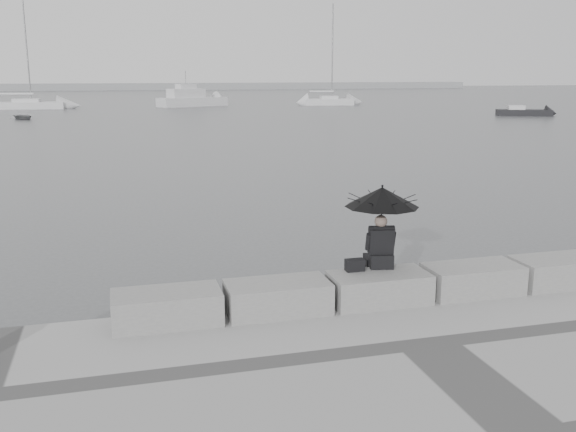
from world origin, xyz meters
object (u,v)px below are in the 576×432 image
object	(u,v)px
motor_cruiser	(192,99)
seated_person	(382,207)
small_motorboat	(524,112)
dinghy	(23,117)
sailboat_right	(329,101)
sailboat_left	(27,105)

from	to	relation	value
motor_cruiser	seated_person	bearing A→B (deg)	-117.08
small_motorboat	motor_cruiser	bearing A→B (deg)	160.97
dinghy	motor_cruiser	bearing A→B (deg)	16.12
motor_cruiser	small_motorboat	size ratio (longest dim) A/B	1.70
sailboat_right	small_motorboat	bearing A→B (deg)	-56.87
sailboat_left	motor_cruiser	distance (m)	19.51
motor_cruiser	small_motorboat	bearing A→B (deg)	-64.85
motor_cruiser	dinghy	world-z (taller)	motor_cruiser
sailboat_left	small_motorboat	world-z (taller)	sailboat_left
sailboat_left	motor_cruiser	xyz separation A→B (m)	(19.48, 1.05, 0.38)
sailboat_right	dinghy	bearing A→B (deg)	-145.28
small_motorboat	dinghy	distance (m)	47.76
sailboat_right	motor_cruiser	distance (m)	17.72
motor_cruiser	small_motorboat	world-z (taller)	motor_cruiser
sailboat_left	sailboat_right	distance (m)	37.14
sailboat_right	dinghy	size ratio (longest dim) A/B	4.70
seated_person	small_motorboat	world-z (taller)	seated_person
sailboat_right	motor_cruiser	size ratio (longest dim) A/B	1.41
small_motorboat	sailboat_left	bearing A→B (deg)	175.51
sailboat_left	small_motorboat	distance (m)	55.26
seated_person	motor_cruiser	xyz separation A→B (m)	(5.71, 72.98, -1.12)
sailboat_left	motor_cruiser	bearing A→B (deg)	7.42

